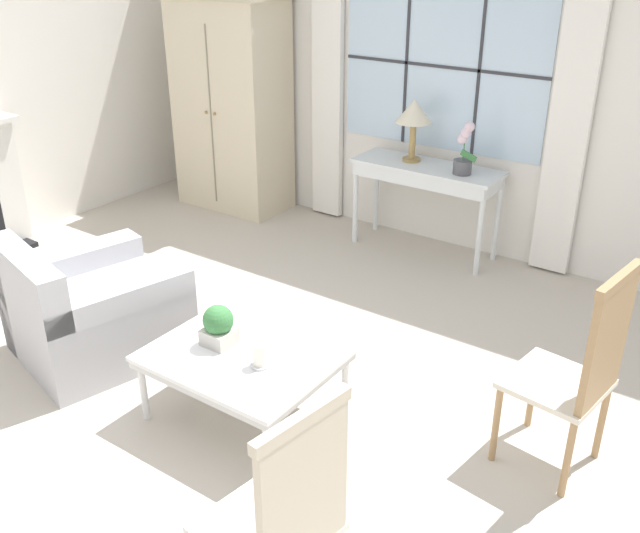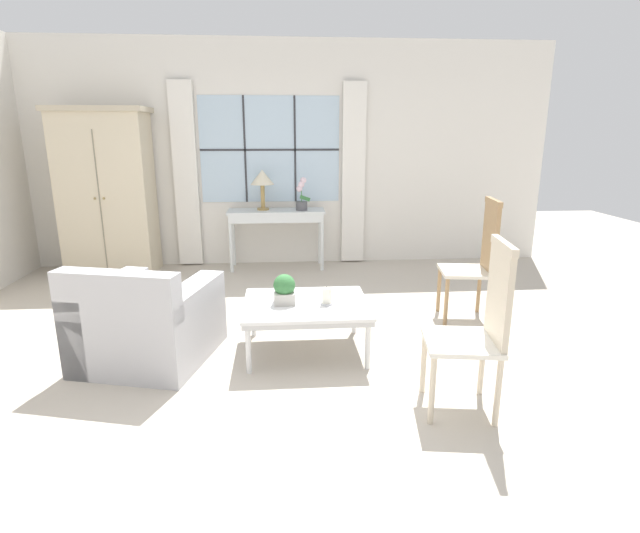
% 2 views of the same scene
% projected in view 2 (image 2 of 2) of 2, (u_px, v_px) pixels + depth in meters
% --- Properties ---
extents(ground_plane, '(14.00, 14.00, 0.00)m').
position_uv_depth(ground_plane, '(268.00, 361.00, 3.80)').
color(ground_plane, '#BCB2A3').
extents(wall_back_windowed, '(7.20, 0.14, 2.80)m').
position_uv_depth(wall_back_windowed, '(270.00, 157.00, 6.35)').
color(wall_back_windowed, silver).
rests_on(wall_back_windowed, ground_plane).
extents(armoire, '(1.10, 0.62, 1.97)m').
position_uv_depth(armoire, '(107.00, 192.00, 5.97)').
color(armoire, beige).
rests_on(armoire, ground_plane).
extents(console_table, '(1.21, 0.43, 0.75)m').
position_uv_depth(console_table, '(276.00, 217.00, 6.26)').
color(console_table, silver).
rests_on(console_table, ground_plane).
extents(table_lamp, '(0.29, 0.29, 0.50)m').
position_uv_depth(table_lamp, '(262.00, 179.00, 6.16)').
color(table_lamp, '#9E7F47').
rests_on(table_lamp, console_table).
extents(potted_orchid, '(0.18, 0.14, 0.41)m').
position_uv_depth(potted_orchid, '(302.00, 197.00, 6.18)').
color(potted_orchid, '#4C4C51').
rests_on(potted_orchid, console_table).
extents(armchair_upholstered, '(1.08, 1.12, 0.79)m').
position_uv_depth(armchair_upholstered, '(148.00, 325.00, 3.78)').
color(armchair_upholstered, '#B2B2B7').
rests_on(armchair_upholstered, ground_plane).
extents(side_chair_wooden, '(0.50, 0.50, 1.12)m').
position_uv_depth(side_chair_wooden, '(479.00, 255.00, 4.51)').
color(side_chair_wooden, beige).
rests_on(side_chair_wooden, ground_plane).
extents(accent_chair_wooden, '(0.50, 0.50, 1.08)m').
position_uv_depth(accent_chair_wooden, '(481.00, 320.00, 3.00)').
color(accent_chair_wooden, white).
rests_on(accent_chair_wooden, ground_plane).
extents(coffee_table, '(0.97, 0.79, 0.41)m').
position_uv_depth(coffee_table, '(306.00, 308.00, 3.89)').
color(coffee_table, silver).
rests_on(coffee_table, ground_plane).
extents(potted_plant_small, '(0.17, 0.17, 0.23)m').
position_uv_depth(potted_plant_small, '(284.00, 289.00, 3.83)').
color(potted_plant_small, '#BCB7AD').
rests_on(potted_plant_small, coffee_table).
extents(pillar_candle, '(0.10, 0.10, 0.14)m').
position_uv_depth(pillar_candle, '(327.00, 297.00, 3.83)').
color(pillar_candle, silver).
rests_on(pillar_candle, coffee_table).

